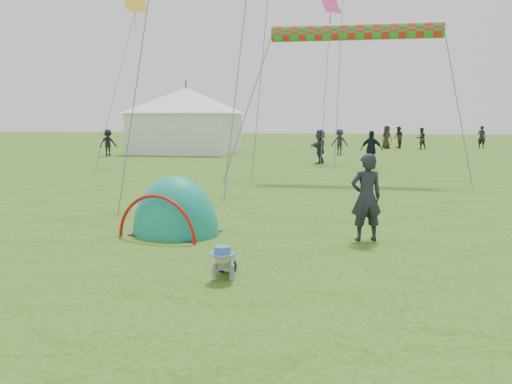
% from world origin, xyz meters
% --- Properties ---
extents(ground, '(140.00, 140.00, 0.00)m').
position_xyz_m(ground, '(0.00, 0.00, 0.00)').
color(ground, '#1D5711').
extents(crawling_toddler, '(0.59, 0.78, 0.55)m').
position_xyz_m(crawling_toddler, '(-1.06, -0.38, 0.28)').
color(crawling_toddler, black).
rests_on(crawling_toddler, ground).
extents(popup_tent, '(2.23, 1.99, 2.46)m').
position_xyz_m(popup_tent, '(-2.89, 2.58, 0.00)').
color(popup_tent, '#008C93').
rests_on(popup_tent, ground).
extents(standing_adult, '(0.74, 0.61, 1.74)m').
position_xyz_m(standing_adult, '(1.04, 2.70, 0.87)').
color(standing_adult, '#22222D').
rests_on(standing_adult, ground).
extents(event_marquee, '(6.86, 6.86, 4.60)m').
position_xyz_m(event_marquee, '(-10.93, 27.95, 2.30)').
color(event_marquee, white).
rests_on(event_marquee, ground).
extents(crowd_person_1, '(0.82, 0.95, 1.66)m').
position_xyz_m(crowd_person_1, '(3.22, 35.96, 0.83)').
color(crowd_person_1, '#3E2D2B').
rests_on(crowd_person_1, ground).
extents(crowd_person_4, '(1.00, 0.92, 1.71)m').
position_xyz_m(crowd_person_4, '(2.32, 35.41, 0.86)').
color(crowd_person_4, '#30271F').
rests_on(crowd_person_4, ground).
extents(crowd_person_6, '(0.71, 0.70, 1.64)m').
position_xyz_m(crowd_person_6, '(-14.67, 28.91, 0.82)').
color(crowd_person_6, black).
rests_on(crowd_person_6, ground).
extents(crowd_person_8, '(1.11, 0.67, 1.77)m').
position_xyz_m(crowd_person_8, '(1.18, 18.49, 0.88)').
color(crowd_person_8, black).
rests_on(crowd_person_8, ground).
extents(crowd_person_9, '(1.18, 1.16, 1.63)m').
position_xyz_m(crowd_person_9, '(-14.59, 23.77, 0.82)').
color(crowd_person_9, black).
rests_on(crowd_person_9, ground).
extents(crowd_person_11, '(0.88, 1.71, 1.76)m').
position_xyz_m(crowd_person_11, '(-1.44, 20.98, 0.88)').
color(crowd_person_11, '#303947').
rests_on(crowd_person_11, ground).
extents(crowd_person_12, '(0.74, 0.67, 1.70)m').
position_xyz_m(crowd_person_12, '(9.41, 37.18, 0.85)').
color(crowd_person_12, black).
rests_on(crowd_person_12, ground).
extents(crowd_person_13, '(0.96, 0.88, 1.59)m').
position_xyz_m(crowd_person_13, '(4.79, 34.98, 0.79)').
color(crowd_person_13, '#322B23').
rests_on(crowd_person_13, ground).
extents(crowd_person_15, '(1.05, 0.61, 1.61)m').
position_xyz_m(crowd_person_15, '(-0.78, 27.84, 0.80)').
color(crowd_person_15, '#26272F').
rests_on(crowd_person_15, ground).
extents(rainbow_tube_kite, '(6.37, 0.64, 0.64)m').
position_xyz_m(rainbow_tube_kite, '(0.46, 13.70, 5.61)').
color(rainbow_tube_kite, red).
extents(diamond_kite_2, '(1.18, 1.18, 0.96)m').
position_xyz_m(diamond_kite_2, '(-10.57, 19.02, 8.02)').
color(diamond_kite_2, yellow).
extents(diamond_kite_5, '(1.18, 1.18, 0.96)m').
position_xyz_m(diamond_kite_5, '(-1.17, 23.18, 8.40)').
color(diamond_kite_5, '#F93E9A').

